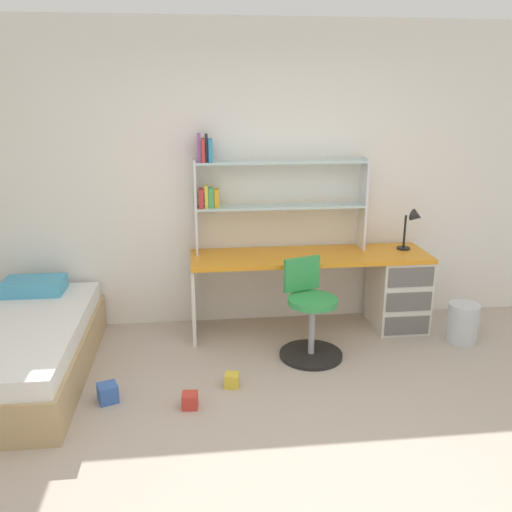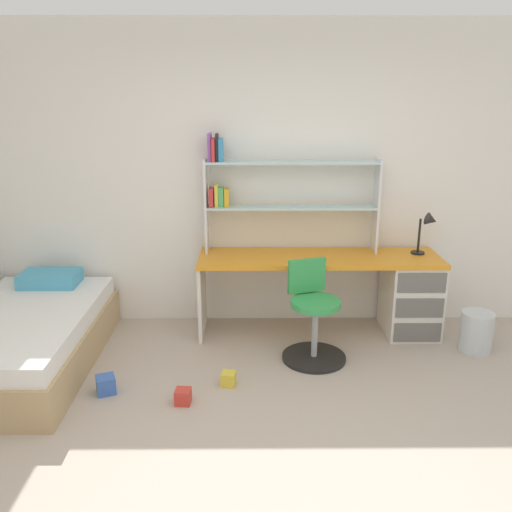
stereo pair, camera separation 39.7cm
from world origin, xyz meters
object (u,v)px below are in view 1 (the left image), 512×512
at_px(toy_block_blue_0, 108,393).
at_px(toy_block_yellow_2, 232,380).
at_px(swivel_chair, 310,319).
at_px(toy_block_red_1, 190,400).
at_px(bed_platform, 14,350).
at_px(waste_bin, 463,322).
at_px(desk_lamp, 414,223).
at_px(desk, 371,284).
at_px(bookshelf_hutch, 262,187).

relative_size(toy_block_blue_0, toy_block_yellow_2, 1.27).
height_order(swivel_chair, toy_block_red_1, swivel_chair).
height_order(bed_platform, waste_bin, bed_platform).
bearing_deg(swivel_chair, toy_block_yellow_2, -147.14).
relative_size(desk_lamp, toy_block_blue_0, 2.96).
height_order(toy_block_blue_0, toy_block_yellow_2, toy_block_blue_0).
height_order(swivel_chair, waste_bin, swivel_chair).
bearing_deg(toy_block_blue_0, waste_bin, 12.58).
height_order(desk, desk_lamp, desk_lamp).
xyz_separation_m(bookshelf_hutch, waste_bin, (1.70, -0.55, -1.13)).
bearing_deg(bed_platform, toy_block_red_1, -23.49).
distance_m(bookshelf_hutch, bed_platform, 2.39).
bearing_deg(toy_block_red_1, waste_bin, 18.68).
bearing_deg(toy_block_red_1, toy_block_yellow_2, 38.57).
bearing_deg(desk_lamp, waste_bin, -50.45).
bearing_deg(bookshelf_hutch, swivel_chair, -65.06).
bearing_deg(waste_bin, toy_block_blue_0, -167.42).
bearing_deg(toy_block_red_1, desk_lamp, 31.13).
distance_m(bed_platform, toy_block_red_1, 1.44).
distance_m(desk_lamp, swivel_chair, 1.34).
bearing_deg(waste_bin, desk, 152.05).
bearing_deg(bed_platform, toy_block_yellow_2, -11.37).
relative_size(bookshelf_hutch, bed_platform, 0.83).
distance_m(desk, swivel_chair, 0.84).
xyz_separation_m(toy_block_blue_0, toy_block_yellow_2, (0.88, 0.10, -0.01)).
height_order(bed_platform, toy_block_blue_0, bed_platform).
distance_m(desk_lamp, toy_block_red_1, 2.53).
xyz_separation_m(desk_lamp, toy_block_blue_0, (-2.59, -1.08, -0.91)).
distance_m(desk, toy_block_red_1, 2.06).
distance_m(bookshelf_hutch, swivel_chair, 1.23).
height_order(bookshelf_hutch, toy_block_red_1, bookshelf_hutch).
bearing_deg(toy_block_yellow_2, toy_block_blue_0, -173.41).
height_order(bookshelf_hutch, swivel_chair, bookshelf_hutch).
bearing_deg(toy_block_blue_0, bookshelf_hutch, 44.22).
bearing_deg(toy_block_yellow_2, desk_lamp, 29.65).
xyz_separation_m(desk_lamp, toy_block_red_1, (-2.02, -1.22, -0.92)).
distance_m(waste_bin, toy_block_yellow_2, 2.13).
bearing_deg(swivel_chair, bed_platform, -177.33).
height_order(bookshelf_hutch, waste_bin, bookshelf_hutch).
height_order(swivel_chair, toy_block_yellow_2, swivel_chair).
height_order(toy_block_blue_0, toy_block_red_1, toy_block_blue_0).
relative_size(bookshelf_hutch, toy_block_yellow_2, 14.92).
bearing_deg(desk_lamp, swivel_chair, -152.53).
distance_m(desk, toy_block_blue_0, 2.47).
distance_m(bed_platform, toy_block_blue_0, 0.87).
bearing_deg(bed_platform, desk, 11.65).
bearing_deg(toy_block_yellow_2, desk, 35.03).
relative_size(desk, bookshelf_hutch, 1.39).
xyz_separation_m(bed_platform, toy_block_red_1, (1.32, -0.57, -0.17)).
distance_m(desk, bookshelf_hutch, 1.33).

